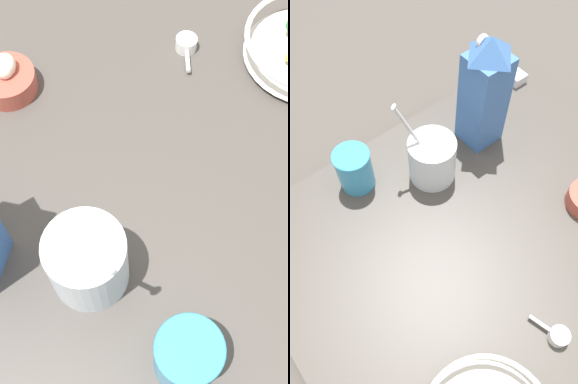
{
  "view_description": "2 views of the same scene",
  "coord_description": "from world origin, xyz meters",
  "views": [
    {
      "loc": [
        0.13,
        -0.52,
        0.81
      ],
      "look_at": [
        0.05,
        -0.18,
        0.12
      ],
      "focal_mm": 50.0,
      "sensor_mm": 36.0,
      "label": 1
    },
    {
      "loc": [
        0.34,
        0.14,
        0.82
      ],
      "look_at": [
        0.07,
        -0.2,
        0.13
      ],
      "focal_mm": 35.0,
      "sensor_mm": 36.0,
      "label": 2
    }
  ],
  "objects": [
    {
      "name": "yogurt_tub",
      "position": [
        0.0,
        -0.29,
        0.11
      ],
      "size": [
        0.12,
        0.13,
        0.23
      ],
      "color": "silver",
      "rests_on": "countertop"
    },
    {
      "name": "drinking_cup",
      "position": [
        0.16,
        -0.39,
        0.1
      ],
      "size": [
        0.09,
        0.09,
        0.11
      ],
      "color": "#3893C6",
      "rests_on": "countertop"
    },
    {
      "name": "ground_plane",
      "position": [
        0.0,
        0.0,
        0.0
      ],
      "size": [
        6.0,
        6.0,
        0.0
      ],
      "primitive_type": "plane",
      "color": "#4C4742"
    },
    {
      "name": "countertop",
      "position": [
        0.0,
        0.0,
        0.02
      ],
      "size": [
        0.96,
        0.96,
        0.04
      ],
      "color": "#47423D",
      "rests_on": "ground_plane"
    },
    {
      "name": "garlic_bowl",
      "position": [
        -0.24,
        0.01,
        0.07
      ],
      "size": [
        0.1,
        0.1,
        0.07
      ],
      "color": "#B24C3D",
      "rests_on": "countertop"
    },
    {
      "name": "measuring_scoop",
      "position": [
        0.05,
        0.17,
        0.05
      ],
      "size": [
        0.04,
        0.08,
        0.03
      ],
      "color": "white",
      "rests_on": "countertop"
    }
  ]
}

